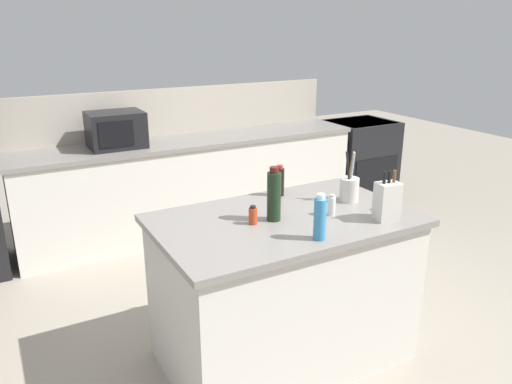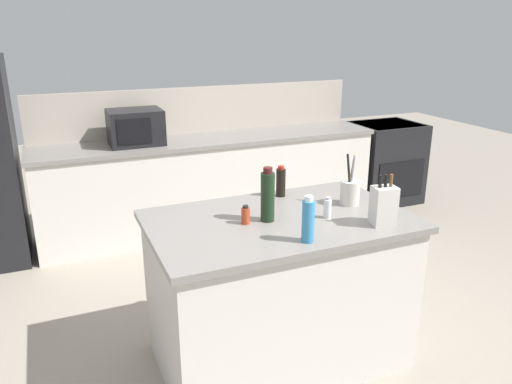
# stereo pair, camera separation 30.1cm
# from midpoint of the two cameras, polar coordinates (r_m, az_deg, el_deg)

# --- Properties ---
(ground_plane) EXTENTS (14.00, 14.00, 0.00)m
(ground_plane) POSITION_cam_midpoint_polar(r_m,az_deg,el_deg) (3.35, 5.18, -18.15)
(ground_plane) COLOR gray
(back_counter_run) EXTENTS (3.40, 0.66, 0.94)m
(back_counter_run) POSITION_cam_midpoint_polar(r_m,az_deg,el_deg) (5.06, -3.37, 1.02)
(back_counter_run) COLOR beige
(back_counter_run) RESTS_ON ground_plane
(wall_backsplash) EXTENTS (3.36, 0.03, 0.46)m
(wall_backsplash) POSITION_cam_midpoint_polar(r_m,az_deg,el_deg) (5.19, -4.71, 9.37)
(wall_backsplash) COLOR #B2A899
(wall_backsplash) RESTS_ON back_counter_run
(kitchen_island) EXTENTS (1.51, 0.93, 0.94)m
(kitchen_island) POSITION_cam_midpoint_polar(r_m,az_deg,el_deg) (3.09, 5.44, -11.12)
(kitchen_island) COLOR beige
(kitchen_island) RESTS_ON ground_plane
(range_oven) EXTENTS (0.76, 0.65, 0.92)m
(range_oven) POSITION_cam_midpoint_polar(r_m,az_deg,el_deg) (6.07, 15.84, 3.31)
(range_oven) COLOR black
(range_oven) RESTS_ON ground_plane
(microwave) EXTENTS (0.48, 0.39, 0.32)m
(microwave) POSITION_cam_midpoint_polar(r_m,az_deg,el_deg) (4.72, -11.84, 7.25)
(microwave) COLOR black
(microwave) RESTS_ON back_counter_run
(knife_block) EXTENTS (0.14, 0.12, 0.29)m
(knife_block) POSITION_cam_midpoint_polar(r_m,az_deg,el_deg) (2.87, 17.32, -1.52)
(knife_block) COLOR beige
(knife_block) RESTS_ON kitchen_island
(utensil_crock) EXTENTS (0.12, 0.12, 0.32)m
(utensil_crock) POSITION_cam_midpoint_polar(r_m,az_deg,el_deg) (3.15, 13.41, 0.02)
(utensil_crock) COLOR beige
(utensil_crock) RESTS_ON kitchen_island
(spice_jar_oregano) EXTENTS (0.05, 0.05, 0.12)m
(spice_jar_oregano) POSITION_cam_midpoint_polar(r_m,az_deg,el_deg) (3.04, 17.94, -1.66)
(spice_jar_oregano) COLOR #567038
(spice_jar_oregano) RESTS_ON kitchen_island
(dish_soap_bottle) EXTENTS (0.07, 0.07, 0.25)m
(dish_soap_bottle) POSITION_cam_midpoint_polar(r_m,az_deg,el_deg) (2.56, 9.36, -3.28)
(dish_soap_bottle) COLOR #3384BC
(dish_soap_bottle) RESTS_ON kitchen_island
(salt_shaker) EXTENTS (0.05, 0.05, 0.13)m
(salt_shaker) POSITION_cam_midpoint_polar(r_m,az_deg,el_deg) (2.91, 11.13, -1.87)
(salt_shaker) COLOR silver
(salt_shaker) RESTS_ON kitchen_island
(wine_bottle) EXTENTS (0.08, 0.08, 0.31)m
(wine_bottle) POSITION_cam_midpoint_polar(r_m,az_deg,el_deg) (2.80, 4.43, -0.50)
(wine_bottle) COLOR black
(wine_bottle) RESTS_ON kitchen_island
(spice_jar_paprika) EXTENTS (0.05, 0.05, 0.11)m
(spice_jar_paprika) POSITION_cam_midpoint_polar(r_m,az_deg,el_deg) (2.78, 1.89, -2.72)
(spice_jar_paprika) COLOR #B73D1E
(spice_jar_paprika) RESTS_ON kitchen_island
(soy_sauce_bottle) EXTENTS (0.06, 0.06, 0.20)m
(soy_sauce_bottle) POSITION_cam_midpoint_polar(r_m,az_deg,el_deg) (3.22, 5.53, 1.11)
(soy_sauce_bottle) COLOR black
(soy_sauce_bottle) RESTS_ON kitchen_island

